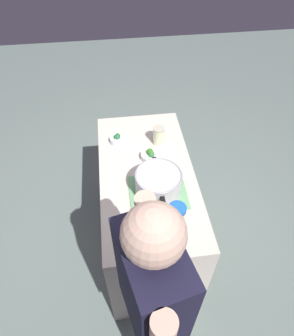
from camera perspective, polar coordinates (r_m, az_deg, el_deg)
ground_plane at (r=2.71m, az=0.00°, el=-13.21°), size 8.00×8.00×0.00m
counter_slab at (r=2.35m, az=0.00°, el=-8.00°), size 1.25×0.63×0.86m
dish_cloth at (r=1.90m, az=2.06°, el=-4.59°), size 0.30×0.36×0.01m
cooking_pot at (r=1.83m, az=2.14°, el=-2.87°), size 0.35×0.28×0.16m
lemonade_pitcher at (r=1.60m, az=5.36°, el=-10.51°), size 0.09×0.09×0.30m
mason_jar at (r=2.17m, az=2.19°, el=6.07°), size 0.08×0.08×0.14m
broccoli_bowl_front at (r=2.22m, az=-5.66°, el=5.45°), size 0.10×0.10×0.07m
broccoli_bowl_center at (r=2.08m, az=0.46°, el=2.46°), size 0.11×0.11×0.08m
broccoli_bowl_back at (r=1.73m, az=-1.31°, el=-11.06°), size 0.12×0.12×0.07m
person_cook at (r=1.50m, az=0.82°, el=-25.11°), size 0.50×0.27×1.67m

